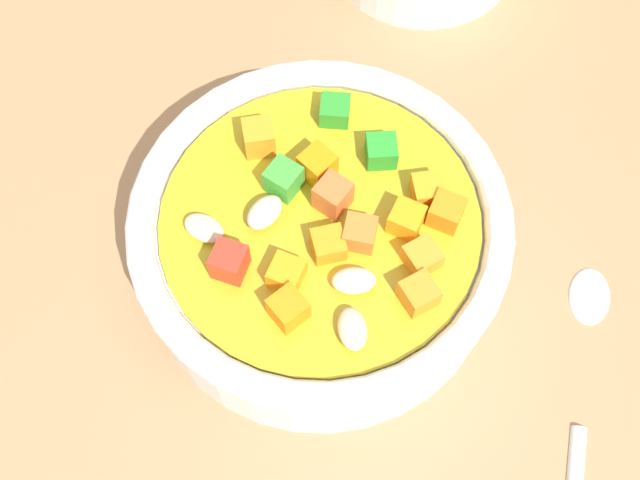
# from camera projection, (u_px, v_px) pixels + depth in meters

# --- Properties ---
(ground_plane) EXTENTS (1.40, 1.40, 0.02)m
(ground_plane) POSITION_uv_depth(u_px,v_px,m) (320.00, 268.00, 0.47)
(ground_plane) COLOR #9E754F
(soup_bowl_main) EXTENTS (0.20, 0.20, 0.07)m
(soup_bowl_main) POSITION_uv_depth(u_px,v_px,m) (320.00, 237.00, 0.44)
(soup_bowl_main) COLOR white
(soup_bowl_main) RESTS_ON ground_plane
(spoon) EXTENTS (0.12, 0.22, 0.01)m
(spoon) POSITION_uv_depth(u_px,v_px,m) (579.00, 454.00, 0.41)
(spoon) COLOR silver
(spoon) RESTS_ON ground_plane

